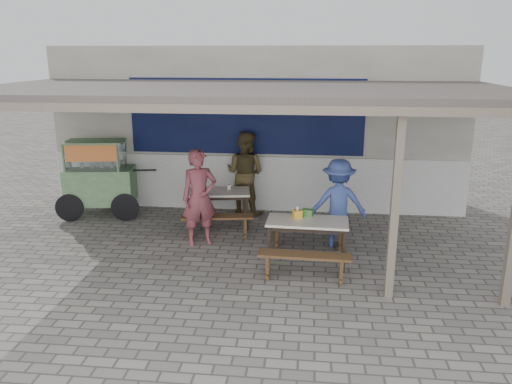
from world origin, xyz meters
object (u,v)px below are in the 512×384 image
object	(u,v)px
bench_left_street	(217,222)
bench_left_wall	(219,202)
bench_right_wall	(309,230)
table_right	(307,225)
vendor_cart	(99,175)
patron_wall_side	(245,173)
patron_right_table	(338,203)
condiment_jar	(229,187)
table_left	(218,195)
bench_right_street	(305,261)
patron_street_side	(200,198)
donation_box	(307,213)
tissue_box	(297,214)
condiment_bowl	(200,190)

from	to	relation	value
bench_left_street	bench_left_wall	size ratio (longest dim) A/B	1.00
bench_right_wall	bench_left_wall	bearing A→B (deg)	142.96
bench_left_street	table_right	distance (m)	1.95
bench_left_street	vendor_cart	size ratio (longest dim) A/B	0.69
bench_right_wall	patron_wall_side	xyz separation A→B (m)	(-1.38, 1.88, 0.55)
bench_right_wall	patron_right_table	size ratio (longest dim) A/B	0.89
patron_wall_side	condiment_jar	xyz separation A→B (m)	(-0.21, -0.84, -0.09)
table_left	bench_right_street	distance (m)	2.89
bench_right_wall	patron_right_table	world-z (taller)	patron_right_table
bench_right_street	vendor_cart	bearing A→B (deg)	149.85
bench_left_wall	bench_right_street	xyz separation A→B (m)	(1.83, -2.92, 0.00)
vendor_cart	patron_wall_side	world-z (taller)	patron_wall_side
bench_right_wall	patron_wall_side	world-z (taller)	patron_wall_side
patron_street_side	condiment_jar	size ratio (longest dim) A/B	18.07
table_right	donation_box	xyz separation A→B (m)	(-0.00, 0.22, 0.14)
table_left	tissue_box	bearing A→B (deg)	-51.56
table_right	bench_right_wall	world-z (taller)	table_right
table_left	vendor_cart	bearing A→B (deg)	161.17
table_left	table_right	xyz separation A→B (m)	(1.76, -1.60, 0.00)
vendor_cart	patron_street_side	xyz separation A→B (m)	(2.45, -1.38, -0.01)
vendor_cart	patron_right_table	bearing A→B (deg)	-21.88
bench_left_street	patron_wall_side	size ratio (longest dim) A/B	0.77
condiment_jar	condiment_bowl	world-z (taller)	condiment_jar
bench_right_wall	patron_street_side	xyz separation A→B (m)	(-1.95, 0.00, 0.53)
bench_right_street	condiment_jar	xyz separation A→B (m)	(-1.54, 2.42, 0.46)
donation_box	condiment_bowl	bearing A→B (deg)	148.44
donation_box	condiment_jar	distance (m)	2.17
bench_left_wall	condiment_jar	xyz separation A→B (m)	(0.30, -0.50, 0.47)
bench_left_wall	table_right	xyz separation A→B (m)	(1.86, -2.23, 0.34)
tissue_box	condiment_bowl	xyz separation A→B (m)	(-1.92, 1.39, -0.04)
table_right	bench_right_street	world-z (taller)	table_right
bench_left_wall	tissue_box	world-z (taller)	tissue_box
patron_street_side	condiment_jar	bearing A→B (deg)	46.15
donation_box	condiment_bowl	distance (m)	2.45
table_left	donation_box	bearing A→B (deg)	-46.74
tissue_box	condiment_jar	bearing A→B (deg)	130.77
patron_street_side	tissue_box	bearing A→B (deg)	-42.66
bench_left_street	condiment_bowl	xyz separation A→B (m)	(-0.43, 0.54, 0.44)
bench_right_wall	patron_street_side	size ratio (longest dim) A/B	0.81
bench_right_street	patron_street_side	size ratio (longest dim) A/B	0.81
condiment_jar	patron_right_table	bearing A→B (deg)	-22.06
vendor_cart	patron_wall_side	xyz separation A→B (m)	(3.03, 0.50, 0.01)
patron_right_table	tissue_box	size ratio (longest dim) A/B	12.04
table_left	bench_left_street	xyz separation A→B (m)	(0.10, -0.63, -0.33)
table_right	patron_right_table	xyz separation A→B (m)	(0.53, 0.89, 0.12)
patron_right_table	donation_box	world-z (taller)	patron_right_table
table_left	patron_wall_side	xyz separation A→B (m)	(0.41, 0.97, 0.22)
bench_left_street	condiment_jar	bearing A→B (deg)	73.68
bench_right_wall	patron_street_side	bearing A→B (deg)	-177.86
table_left	tissue_box	size ratio (longest dim) A/B	10.04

